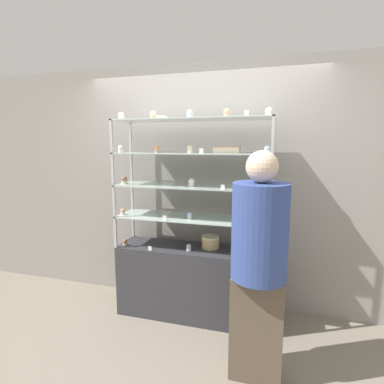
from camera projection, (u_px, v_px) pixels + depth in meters
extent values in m
plane|color=gray|center=(192.00, 315.00, 3.13)|extent=(20.00, 20.00, 0.00)
cube|color=gray|center=(201.00, 187.00, 3.26)|extent=(8.00, 0.05, 2.60)
cube|color=#333338|center=(192.00, 282.00, 3.07)|extent=(1.52, 0.41, 0.73)
cube|color=#B7B7BC|center=(133.00, 223.00, 3.38)|extent=(0.02, 0.02, 0.32)
cube|color=#B7B7BC|center=(269.00, 233.00, 2.98)|extent=(0.02, 0.02, 0.32)
cube|color=#B7B7BC|center=(115.00, 232.00, 3.01)|extent=(0.02, 0.02, 0.32)
cube|color=#B7B7BC|center=(268.00, 246.00, 2.61)|extent=(0.02, 0.02, 0.32)
cube|color=#B2C6C1|center=(192.00, 218.00, 2.97)|extent=(1.52, 0.41, 0.01)
cube|color=#B7B7BC|center=(132.00, 195.00, 3.33)|extent=(0.02, 0.02, 0.32)
cube|color=#B7B7BC|center=(271.00, 202.00, 2.93)|extent=(0.02, 0.02, 0.32)
cube|color=#B7B7BC|center=(114.00, 201.00, 2.96)|extent=(0.02, 0.02, 0.32)
cube|color=#B7B7BC|center=(270.00, 210.00, 2.56)|extent=(0.02, 0.02, 0.32)
cube|color=#B2C6C1|center=(192.00, 186.00, 2.92)|extent=(1.52, 0.41, 0.01)
cube|color=#B7B7BC|center=(131.00, 166.00, 3.28)|extent=(0.02, 0.02, 0.32)
cube|color=#B7B7BC|center=(272.00, 169.00, 2.88)|extent=(0.02, 0.02, 0.32)
cube|color=#B7B7BC|center=(113.00, 169.00, 2.91)|extent=(0.02, 0.02, 0.32)
cube|color=#B7B7BC|center=(271.00, 173.00, 2.51)|extent=(0.02, 0.02, 0.32)
cube|color=#B2C6C1|center=(192.00, 153.00, 2.87)|extent=(1.52, 0.41, 0.01)
cube|color=#B7B7BC|center=(130.00, 137.00, 3.23)|extent=(0.02, 0.02, 0.32)
cube|color=#B7B7BC|center=(274.00, 136.00, 2.83)|extent=(0.02, 0.02, 0.32)
cube|color=#B7B7BC|center=(111.00, 136.00, 2.86)|extent=(0.02, 0.02, 0.32)
cube|color=#B7B7BC|center=(273.00, 134.00, 2.46)|extent=(0.02, 0.02, 0.32)
cube|color=#B2C6C1|center=(192.00, 119.00, 2.82)|extent=(1.52, 0.41, 0.01)
cylinder|color=#DBBC84|center=(210.00, 243.00, 3.02)|extent=(0.17, 0.17, 0.10)
cylinder|color=#F4EAB2|center=(211.00, 237.00, 3.01)|extent=(0.18, 0.18, 0.02)
cube|color=beige|center=(227.00, 150.00, 2.78)|extent=(0.24, 0.15, 0.05)
cube|color=#E5996B|center=(227.00, 147.00, 2.78)|extent=(0.24, 0.15, 0.01)
cylinder|color=#CCB28C|center=(125.00, 244.00, 3.10)|extent=(0.05, 0.05, 0.03)
sphere|color=#8C5B42|center=(125.00, 241.00, 3.10)|extent=(0.05, 0.05, 0.05)
cylinder|color=white|center=(189.00, 249.00, 2.94)|extent=(0.05, 0.05, 0.03)
sphere|color=silver|center=(189.00, 246.00, 2.94)|extent=(0.05, 0.05, 0.05)
cylinder|color=white|center=(263.00, 257.00, 2.74)|extent=(0.05, 0.05, 0.03)
sphere|color=silver|center=(263.00, 254.00, 2.74)|extent=(0.05, 0.05, 0.05)
cube|color=white|center=(150.00, 248.00, 2.94)|extent=(0.04, 0.00, 0.04)
cylinder|color=white|center=(123.00, 213.00, 3.08)|extent=(0.05, 0.05, 0.03)
sphere|color=#E5996B|center=(123.00, 211.00, 3.07)|extent=(0.05, 0.05, 0.05)
cylinder|color=white|center=(190.00, 217.00, 2.91)|extent=(0.05, 0.05, 0.03)
sphere|color=silver|center=(190.00, 215.00, 2.91)|extent=(0.05, 0.05, 0.05)
cylinder|color=beige|center=(264.00, 222.00, 2.72)|extent=(0.05, 0.05, 0.03)
sphere|color=#E5996B|center=(264.00, 219.00, 2.72)|extent=(0.05, 0.05, 0.05)
cube|color=white|center=(164.00, 218.00, 2.85)|extent=(0.04, 0.00, 0.04)
cylinder|color=beige|center=(124.00, 182.00, 3.06)|extent=(0.06, 0.06, 0.03)
sphere|color=#8C5B42|center=(124.00, 179.00, 3.06)|extent=(0.06, 0.06, 0.06)
cylinder|color=beige|center=(192.00, 185.00, 2.87)|extent=(0.06, 0.06, 0.03)
sphere|color=white|center=(192.00, 182.00, 2.86)|extent=(0.06, 0.06, 0.06)
cylinder|color=white|center=(266.00, 187.00, 2.70)|extent=(0.06, 0.06, 0.03)
sphere|color=#8C5B42|center=(266.00, 184.00, 2.69)|extent=(0.06, 0.06, 0.06)
cube|color=white|center=(223.00, 187.00, 2.65)|extent=(0.04, 0.00, 0.04)
cylinder|color=white|center=(121.00, 151.00, 2.95)|extent=(0.05, 0.05, 0.03)
sphere|color=white|center=(121.00, 148.00, 2.95)|extent=(0.06, 0.06, 0.06)
cylinder|color=#CCB28C|center=(156.00, 151.00, 2.89)|extent=(0.05, 0.05, 0.03)
sphere|color=#E5996B|center=(156.00, 148.00, 2.89)|extent=(0.06, 0.06, 0.06)
cylinder|color=white|center=(190.00, 151.00, 2.80)|extent=(0.05, 0.05, 0.03)
sphere|color=#F4EAB2|center=(190.00, 148.00, 2.80)|extent=(0.06, 0.06, 0.06)
cylinder|color=white|center=(267.00, 152.00, 2.59)|extent=(0.05, 0.05, 0.03)
sphere|color=silver|center=(267.00, 148.00, 2.59)|extent=(0.06, 0.06, 0.06)
cube|color=white|center=(201.00, 151.00, 2.65)|extent=(0.04, 0.00, 0.04)
cylinder|color=white|center=(121.00, 118.00, 2.95)|extent=(0.06, 0.06, 0.03)
sphere|color=silver|center=(121.00, 115.00, 2.95)|extent=(0.06, 0.06, 0.06)
cylinder|color=#CCB28C|center=(153.00, 118.00, 2.85)|extent=(0.06, 0.06, 0.03)
sphere|color=#F4EAB2|center=(153.00, 114.00, 2.85)|extent=(0.06, 0.06, 0.06)
cylinder|color=white|center=(190.00, 117.00, 2.76)|extent=(0.06, 0.06, 0.03)
sphere|color=silver|center=(190.00, 113.00, 2.75)|extent=(0.06, 0.06, 0.06)
cylinder|color=#CCB28C|center=(227.00, 116.00, 2.67)|extent=(0.06, 0.06, 0.03)
sphere|color=#E5996B|center=(227.00, 112.00, 2.67)|extent=(0.06, 0.06, 0.06)
cylinder|color=white|center=(269.00, 115.00, 2.58)|extent=(0.06, 0.06, 0.03)
sphere|color=#F4EAB2|center=(269.00, 111.00, 2.58)|extent=(0.06, 0.06, 0.06)
cube|color=white|center=(246.00, 113.00, 2.50)|extent=(0.04, 0.00, 0.04)
torus|color=#EFE5CC|center=(162.00, 118.00, 2.95)|extent=(0.12, 0.12, 0.04)
cube|color=brown|center=(256.00, 327.00, 2.25)|extent=(0.38, 0.21, 0.80)
cylinder|color=#33478C|center=(260.00, 231.00, 2.13)|extent=(0.40, 0.40, 0.70)
sphere|color=beige|center=(262.00, 167.00, 2.06)|extent=(0.23, 0.23, 0.23)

